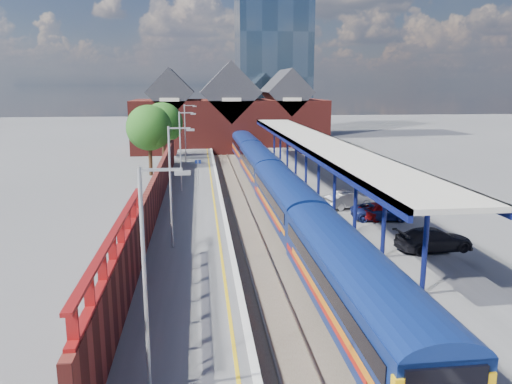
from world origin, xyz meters
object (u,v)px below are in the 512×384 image
parked_car_dark (434,239)px  parked_car_blue (381,211)px  lamp_post_a (149,268)px  lamp_post_d (186,130)px  train (270,177)px  lamp_post_c (182,146)px  parked_car_silver (349,199)px  lamp_post_b (173,180)px  platform_sign (198,168)px  parked_car_red (385,210)px

parked_car_dark → parked_car_blue: size_ratio=1.07×
lamp_post_a → lamp_post_d: (0.00, 46.00, 0.00)m
train → lamp_post_c: size_ratio=9.42×
parked_car_silver → parked_car_blue: parked_car_silver is taller
lamp_post_d → parked_car_silver: lamp_post_d is taller
lamp_post_b → parked_car_silver: (12.89, 8.24, -3.34)m
lamp_post_a → lamp_post_b: bearing=90.0°
lamp_post_d → lamp_post_c: bearing=-90.0°
lamp_post_b → parked_car_silver: bearing=32.6°
lamp_post_a → parked_car_silver: (12.89, 22.24, -3.34)m
parked_car_blue → parked_car_dark: bearing=-170.0°
platform_sign → parked_car_silver: platform_sign is taller
lamp_post_b → parked_car_red: bearing=17.8°
parked_car_dark → parked_car_silver: bearing=4.0°
lamp_post_c → parked_car_red: (14.38, -11.37, -3.35)m
lamp_post_b → train: bearing=63.7°
lamp_post_a → lamp_post_d: 46.00m
platform_sign → parked_car_dark: 24.23m
lamp_post_b → platform_sign: (1.36, 18.00, -2.30)m
parked_car_dark → parked_car_blue: bearing=-0.8°
lamp_post_a → lamp_post_c: same height
train → platform_sign: bearing=162.2°
parked_car_silver → train: bearing=13.8°
lamp_post_c → platform_sign: bearing=55.7°
lamp_post_b → parked_car_dark: lamp_post_b is taller
lamp_post_c → parked_car_blue: bearing=-39.0°
lamp_post_b → parked_car_blue: 15.21m
parked_car_dark → lamp_post_d: bearing=17.5°
train → platform_sign: 6.84m
lamp_post_b → lamp_post_c: size_ratio=1.00×
lamp_post_b → parked_car_red: lamp_post_b is taller
parked_car_dark → parked_car_blue: (-0.58, 6.80, -0.07)m
lamp_post_a → parked_car_dark: size_ratio=1.56×
parked_car_silver → parked_car_blue: 3.85m
lamp_post_d → platform_sign: 14.25m
lamp_post_c → parked_car_blue: 18.45m
train → lamp_post_b: lamp_post_b is taller
platform_sign → lamp_post_c: bearing=-124.3°
lamp_post_b → parked_car_silver: lamp_post_b is taller
platform_sign → parked_car_silver: bearing=-40.2°
platform_sign → parked_car_silver: (11.53, -9.76, -1.04)m
lamp_post_c → parked_car_silver: (12.89, -7.76, -3.34)m
lamp_post_d → parked_car_dark: lamp_post_d is taller
parked_car_blue → parked_car_red: bearing=-76.1°
lamp_post_d → lamp_post_a: bearing=-90.0°
train → lamp_post_c: (-7.86, 0.08, 2.87)m
platform_sign → parked_car_silver: size_ratio=0.63×
platform_sign → parked_car_blue: bearing=-46.5°
lamp_post_a → platform_sign: (1.36, 32.00, -2.30)m
parked_car_dark → parked_car_red: bearing=-3.2°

